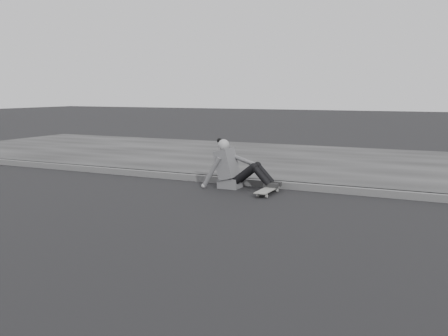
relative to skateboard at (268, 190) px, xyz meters
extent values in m
plane|color=black|center=(1.44, -1.97, -0.07)|extent=(80.00, 80.00, 0.00)
cube|color=#545454|center=(1.44, 0.61, -0.01)|extent=(24.00, 0.16, 0.12)
cube|color=#323232|center=(1.44, 3.63, -0.01)|extent=(24.00, 6.00, 0.12)
cylinder|color=#A2A39D|center=(-0.07, -0.26, -0.04)|extent=(0.03, 0.05, 0.05)
cylinder|color=#A2A39D|center=(0.07, -0.26, -0.04)|extent=(0.03, 0.05, 0.05)
cylinder|color=#A2A39D|center=(-0.07, 0.26, -0.04)|extent=(0.03, 0.05, 0.05)
cylinder|color=#A2A39D|center=(0.07, 0.26, -0.04)|extent=(0.03, 0.05, 0.05)
cube|color=#303033|center=(0.00, -0.26, -0.02)|extent=(0.16, 0.04, 0.03)
cube|color=#303033|center=(0.00, 0.26, -0.02)|extent=(0.16, 0.04, 0.03)
cube|color=slate|center=(0.00, 0.00, 0.01)|extent=(0.20, 0.78, 0.02)
cube|color=#535356|center=(-0.80, 0.25, 0.02)|extent=(0.36, 0.34, 0.18)
cube|color=#535356|center=(-0.87, 0.25, 0.36)|extent=(0.37, 0.40, 0.57)
cube|color=#535356|center=(-1.00, 0.25, 0.48)|extent=(0.14, 0.30, 0.20)
cylinder|color=gray|center=(-0.92, 0.25, 0.60)|extent=(0.09, 0.09, 0.08)
sphere|color=gray|center=(-0.93, 0.25, 0.69)|extent=(0.20, 0.20, 0.20)
sphere|color=black|center=(-1.02, 0.27, 0.76)|extent=(0.09, 0.09, 0.09)
cylinder|color=black|center=(-0.49, 0.16, 0.21)|extent=(0.43, 0.13, 0.39)
cylinder|color=black|center=(-0.49, 0.34, 0.21)|extent=(0.43, 0.13, 0.39)
cylinder|color=black|center=(-0.19, 0.16, 0.21)|extent=(0.35, 0.11, 0.36)
cylinder|color=black|center=(-0.19, 0.34, 0.21)|extent=(0.35, 0.11, 0.36)
sphere|color=black|center=(-0.32, 0.16, 0.35)|extent=(0.13, 0.13, 0.13)
sphere|color=black|center=(-0.32, 0.34, 0.35)|extent=(0.13, 0.13, 0.13)
cube|color=#262626|center=(0.00, 0.16, 0.05)|extent=(0.24, 0.08, 0.07)
cube|color=#262626|center=(0.00, 0.34, 0.05)|extent=(0.24, 0.08, 0.07)
cylinder|color=#535356|center=(-1.07, 0.04, 0.22)|extent=(0.38, 0.08, 0.58)
sphere|color=gray|center=(-1.22, 0.03, -0.03)|extent=(0.08, 0.08, 0.08)
cylinder|color=#535356|center=(-0.63, 0.41, 0.42)|extent=(0.48, 0.08, 0.21)
camera|label=1|loc=(2.79, -7.68, 1.62)|focal=40.00mm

